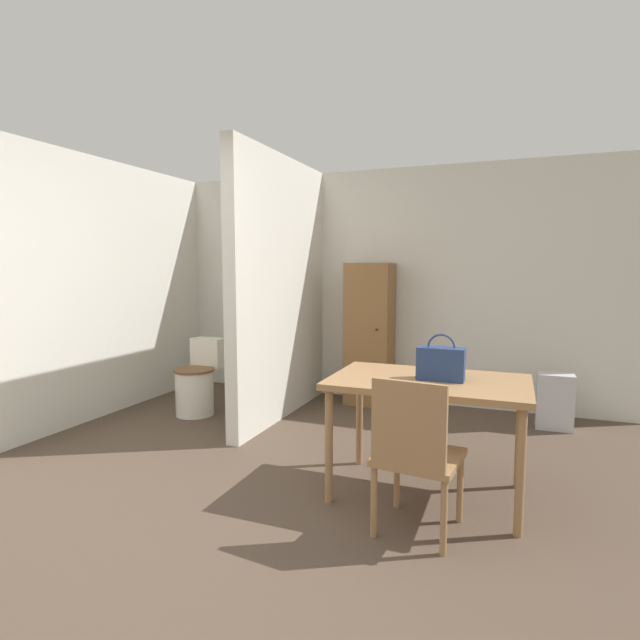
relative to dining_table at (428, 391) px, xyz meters
name	(u,v)px	position (x,y,z in m)	size (l,w,h in m)	color
ground_plane	(171,567)	(-1.03, -1.24, -0.68)	(16.00, 16.00, 0.00)	#4C3D30
wall_back	(369,286)	(-1.03, 2.25, 0.57)	(5.43, 0.12, 2.50)	silver
wall_left	(86,289)	(-3.30, 0.47, 0.57)	(0.12, 4.43, 2.50)	silver
partition_wall	(281,289)	(-1.62, 1.24, 0.57)	(0.12, 1.90, 2.50)	silver
dining_table	(428,391)	(0.00, 0.00, 0.00)	(1.22, 0.77, 0.76)	#997047
wooden_chair	(415,451)	(0.02, -0.53, -0.20)	(0.48, 0.48, 0.88)	#997047
toilet	(198,383)	(-2.43, 0.99, -0.37)	(0.39, 0.54, 0.73)	silver
handbag	(441,363)	(0.07, 0.00, 0.19)	(0.29, 0.13, 0.29)	navy
wooden_cabinet	(370,334)	(-0.94, 1.98, 0.07)	(0.47, 0.41, 1.50)	brown
space_heater	(555,401)	(0.86, 1.76, -0.42)	(0.31, 0.22, 0.50)	#BCBCC1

